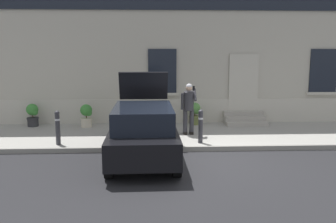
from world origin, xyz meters
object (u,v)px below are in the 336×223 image
(bollard_near_person, at_px, (201,125))
(bollard_far_left, at_px, (58,126))
(hatchback_car_black, at_px, (143,131))
(person_on_phone, at_px, (189,106))
(planter_terracotta, at_px, (142,114))
(planter_cream, at_px, (87,115))
(planter_olive, at_px, (195,113))
(planter_charcoal, at_px, (33,114))

(bollard_near_person, height_order, bollard_far_left, same)
(hatchback_car_black, height_order, person_on_phone, hatchback_car_black)
(planter_terracotta, bearing_deg, person_on_phone, -44.22)
(planter_cream, bearing_deg, bollard_far_left, -98.92)
(bollard_near_person, relative_size, planter_olive, 1.22)
(planter_terracotta, bearing_deg, bollard_near_person, -55.02)
(person_on_phone, relative_size, planter_charcoal, 2.03)
(planter_charcoal, bearing_deg, planter_terracotta, -1.27)
(bollard_near_person, xyz_separation_m, planter_olive, (0.17, 2.84, -0.11))
(person_on_phone, height_order, planter_olive, person_on_phone)
(hatchback_car_black, relative_size, planter_terracotta, 4.75)
(person_on_phone, distance_m, planter_cream, 3.99)
(planter_charcoal, relative_size, planter_cream, 1.00)
(planter_charcoal, bearing_deg, bollard_far_left, -59.24)
(bollard_far_left, bearing_deg, bollard_near_person, 0.00)
(planter_charcoal, xyz_separation_m, planter_cream, (2.05, -0.22, 0.00))
(planter_charcoal, height_order, planter_terracotta, same)
(hatchback_car_black, xyz_separation_m, planter_terracotta, (-0.16, 3.88, -0.19))
(hatchback_car_black, bearing_deg, planter_cream, 120.49)
(bollard_far_left, height_order, planter_terracotta, bollard_far_left)
(bollard_near_person, bearing_deg, bollard_far_left, 180.00)
(planter_olive, bearing_deg, hatchback_car_black, -115.20)
(planter_cream, xyz_separation_m, planter_olive, (4.11, 0.28, 0.00))
(planter_olive, bearing_deg, planter_terracotta, -175.75)
(hatchback_car_black, distance_m, planter_cream, 4.36)
(bollard_near_person, bearing_deg, planter_terracotta, 124.98)
(bollard_near_person, bearing_deg, hatchback_car_black, -145.26)
(planter_cream, relative_size, planter_olive, 1.00)
(bollard_far_left, relative_size, planter_charcoal, 1.22)
(bollard_near_person, height_order, person_on_phone, person_on_phone)
(hatchback_car_black, bearing_deg, bollard_near_person, 34.74)
(planter_terracotta, bearing_deg, planter_charcoal, 178.73)
(bollard_near_person, distance_m, person_on_phone, 1.22)
(hatchback_car_black, height_order, planter_terracotta, hatchback_car_black)
(bollard_near_person, distance_m, bollard_far_left, 4.33)
(planter_terracotta, distance_m, planter_olive, 2.06)
(planter_cream, distance_m, planter_terracotta, 2.06)
(planter_terracotta, xyz_separation_m, planter_olive, (2.05, 0.15, 0.00))
(hatchback_car_black, relative_size, bollard_far_left, 3.91)
(planter_charcoal, bearing_deg, bollard_near_person, -24.88)
(planter_charcoal, height_order, planter_cream, same)
(person_on_phone, height_order, planter_charcoal, person_on_phone)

